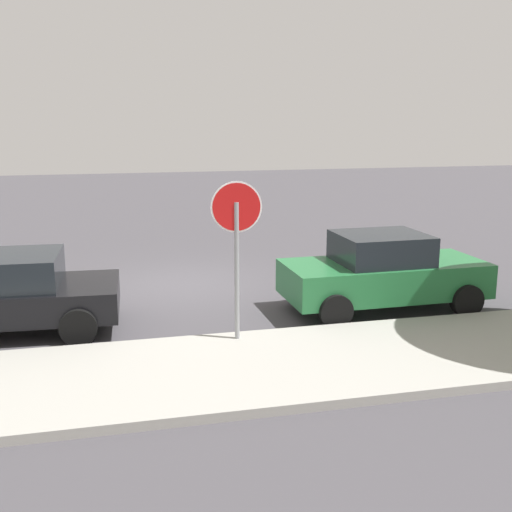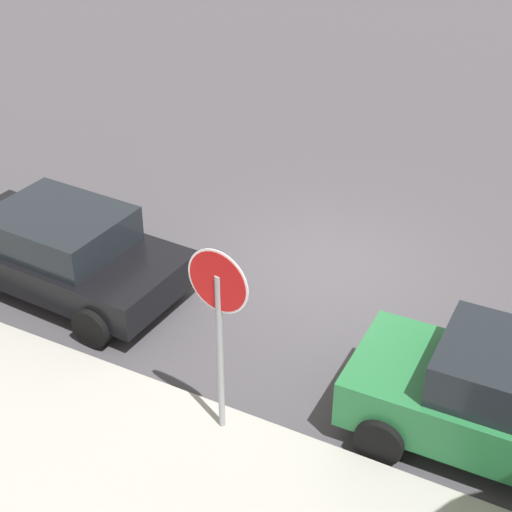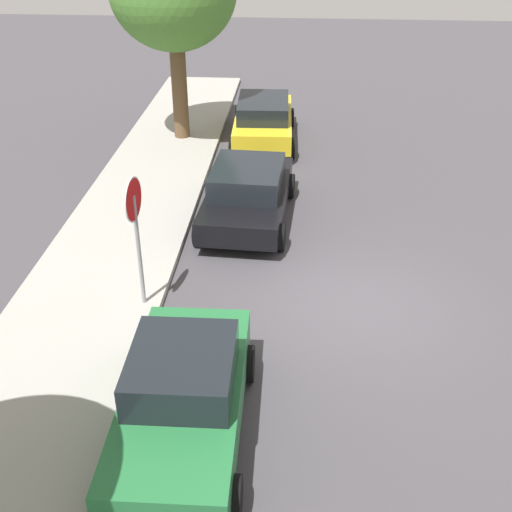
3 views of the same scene
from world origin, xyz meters
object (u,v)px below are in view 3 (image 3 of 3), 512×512
object	(u,v)px
parked_car_yellow	(263,119)
stop_sign	(136,221)
parked_car_green	(183,398)
parked_car_black	(248,193)

from	to	relation	value
parked_car_yellow	stop_sign	bearing A→B (deg)	169.47
parked_car_green	parked_car_yellow	xyz separation A→B (m)	(12.70, -0.36, -0.02)
stop_sign	parked_car_black	size ratio (longest dim) A/B	0.66
parked_car_black	parked_car_yellow	bearing A→B (deg)	-0.35
parked_car_black	parked_car_green	bearing A→B (deg)	177.43
stop_sign	parked_car_green	size ratio (longest dim) A/B	0.69
stop_sign	parked_car_green	xyz separation A→B (m)	(-3.28, -1.39, -1.18)
parked_car_green	parked_car_yellow	distance (m)	12.70
stop_sign	parked_car_yellow	world-z (taller)	stop_sign
parked_car_green	parked_car_yellow	world-z (taller)	parked_car_green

